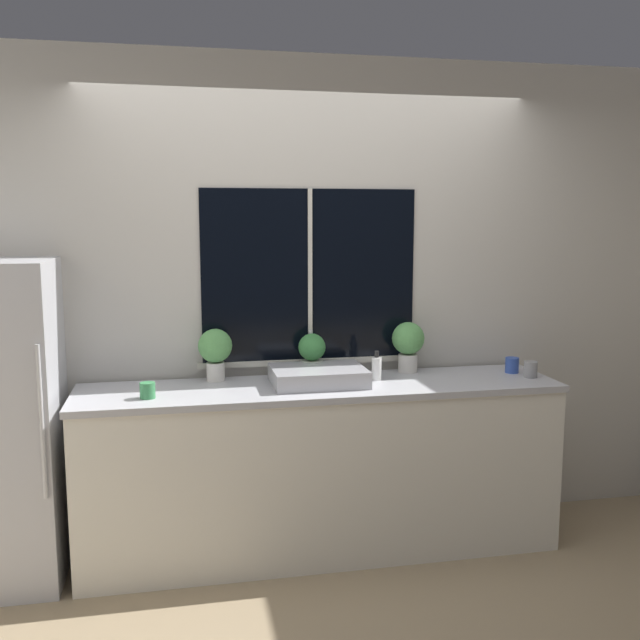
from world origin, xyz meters
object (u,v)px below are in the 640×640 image
object	(u,v)px
potted_plant_left	(215,349)
soap_bottle	(377,368)
potted_plant_right	(408,342)
mug_blue	(512,365)
potted_plant_center	(312,353)
mug_grey	(531,369)
sink	(318,376)
mug_green	(148,390)

from	to	relation	value
potted_plant_left	soap_bottle	distance (m)	0.89
potted_plant_right	mug_blue	size ratio (longest dim) A/B	3.29
potted_plant_left	potted_plant_center	world-z (taller)	potted_plant_left
potted_plant_center	potted_plant_right	distance (m)	0.57
soap_bottle	mug_blue	xyz separation A→B (m)	(0.81, 0.02, -0.02)
mug_blue	mug_grey	bearing A→B (deg)	-70.21
sink	mug_green	world-z (taller)	sink
mug_green	soap_bottle	bearing A→B (deg)	7.32
potted_plant_center	soap_bottle	size ratio (longest dim) A/B	1.50
soap_bottle	potted_plant_center	bearing A→B (deg)	154.08
potted_plant_left	mug_blue	distance (m)	1.69
sink	potted_plant_left	bearing A→B (deg)	160.48
sink	soap_bottle	size ratio (longest dim) A/B	3.06
sink	soap_bottle	bearing A→B (deg)	4.94
mug_green	mug_blue	size ratio (longest dim) A/B	0.90
soap_bottle	mug_blue	bearing A→B (deg)	1.34
soap_bottle	mug_blue	distance (m)	0.81
mug_blue	mug_grey	xyz separation A→B (m)	(0.05, -0.13, 0.00)
sink	mug_green	xyz separation A→B (m)	(-0.89, -0.13, -0.01)
potted_plant_left	potted_plant_right	size ratio (longest dim) A/B	0.99
mug_grey	mug_blue	bearing A→B (deg)	109.79
potted_plant_left	potted_plant_right	distance (m)	1.10
sink	mug_blue	xyz separation A→B (m)	(1.15, 0.05, -0.00)
potted_plant_left	mug_grey	xyz separation A→B (m)	(1.73, -0.27, -0.13)
potted_plant_right	mug_green	size ratio (longest dim) A/B	3.66
potted_plant_left	potted_plant_center	distance (m)	0.54
potted_plant_left	soap_bottle	size ratio (longest dim) A/B	1.77
sink	mug_green	size ratio (longest dim) A/B	6.25
potted_plant_right	mug_grey	world-z (taller)	potted_plant_right
sink	potted_plant_right	world-z (taller)	potted_plant_right
potted_plant_left	mug_green	size ratio (longest dim) A/B	3.61
potted_plant_right	mug_green	bearing A→B (deg)	-167.69
potted_plant_right	sink	bearing A→B (deg)	-161.54
potted_plant_left	mug_blue	xyz separation A→B (m)	(1.68, -0.14, -0.13)
potted_plant_center	mug_grey	world-z (taller)	potted_plant_center
sink	potted_plant_right	xyz separation A→B (m)	(0.57, 0.19, 0.13)
sink	mug_grey	size ratio (longest dim) A/B	5.50
mug_blue	sink	bearing A→B (deg)	-177.61
sink	mug_blue	bearing A→B (deg)	2.39
sink	potted_plant_right	distance (m)	0.61
potted_plant_left	mug_blue	world-z (taller)	potted_plant_left
sink	mug_blue	size ratio (longest dim) A/B	5.61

